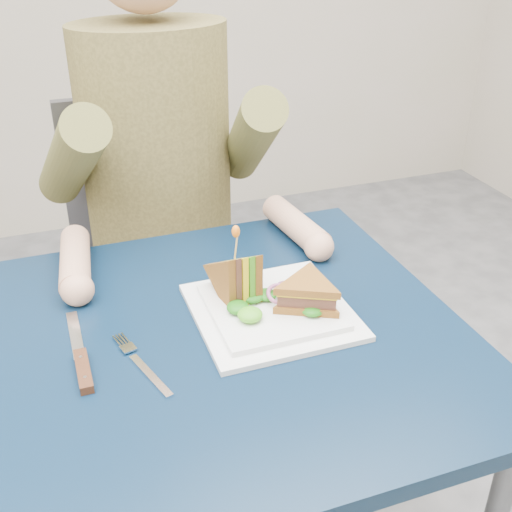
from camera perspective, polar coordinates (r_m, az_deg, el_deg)
name	(u,v)px	position (r m, az deg, el deg)	size (l,w,h in m)	color
table	(235,368)	(1.12, -1.87, -9.94)	(0.75, 0.75, 0.73)	black
chair	(158,250)	(1.71, -8.70, 0.53)	(0.42, 0.40, 0.93)	#47474C
diner	(156,125)	(1.47, -8.87, 11.42)	(0.54, 0.59, 0.74)	brown
plate	(271,310)	(1.10, 1.38, -4.80)	(0.26, 0.26, 0.02)	white
sandwich_flat	(308,294)	(1.08, 4.60, -3.35)	(0.17, 0.17, 0.05)	brown
sandwich_upright	(237,279)	(1.10, -1.73, -2.08)	(0.08, 0.14, 0.14)	brown
fork	(142,365)	(1.01, -10.07, -9.55)	(0.06, 0.18, 0.01)	silver
knife	(82,363)	(1.02, -15.22, -9.20)	(0.02, 0.22, 0.02)	silver
toothpick	(236,246)	(1.07, -1.78, 0.86)	(0.00, 0.00, 0.06)	tan
toothpick_frill	(236,231)	(1.05, -1.80, 2.20)	(0.01, 0.01, 0.02)	orange
lettuce_spill	(272,296)	(1.10, 1.45, -3.56)	(0.15, 0.13, 0.02)	#337A14
onion_ring	(279,294)	(1.09, 2.03, -3.38)	(0.04, 0.04, 0.01)	#9E4C7A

